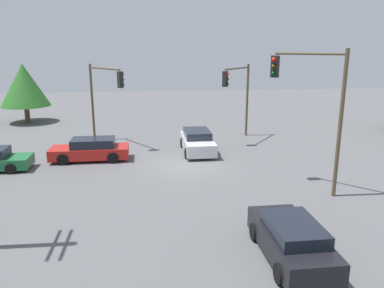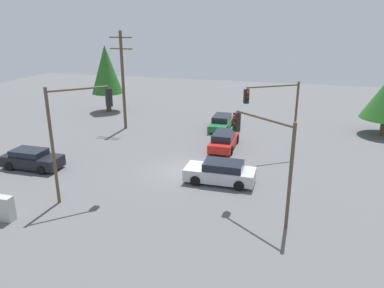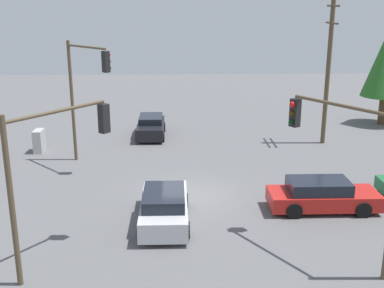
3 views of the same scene
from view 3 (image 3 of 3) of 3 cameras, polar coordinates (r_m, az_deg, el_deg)
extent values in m
plane|color=#5B5B5E|center=(22.69, -0.30, -6.16)|extent=(80.00, 80.00, 0.00)
cube|color=red|center=(21.82, 15.27, -6.26)|extent=(1.79, 4.72, 0.66)
cube|color=black|center=(21.53, 14.79, -4.83)|extent=(1.57, 2.60, 0.53)
cylinder|color=black|center=(23.08, 18.13, -5.70)|extent=(0.22, 0.69, 0.69)
cylinder|color=black|center=(21.63, 19.62, -7.36)|extent=(0.22, 0.69, 0.69)
cylinder|color=black|center=(22.27, 10.99, -5.98)|extent=(0.22, 0.69, 0.69)
cylinder|color=black|center=(20.75, 12.00, -7.75)|extent=(0.22, 0.69, 0.69)
cube|color=black|center=(32.58, -4.89, 1.87)|extent=(4.23, 1.74, 0.78)
cube|color=black|center=(32.64, -4.90, 3.00)|extent=(2.32, 1.53, 0.43)
cylinder|color=black|center=(31.35, -3.49, 0.84)|extent=(0.63, 0.22, 0.63)
cylinder|color=black|center=(31.44, -6.50, 0.81)|extent=(0.63, 0.22, 0.63)
cylinder|color=black|center=(33.88, -3.38, 2.03)|extent=(0.63, 0.22, 0.63)
cylinder|color=black|center=(33.96, -6.16, 2.00)|extent=(0.63, 0.22, 0.63)
cube|color=silver|center=(19.90, -3.30, -7.74)|extent=(4.53, 1.87, 0.78)
cube|color=black|center=(19.44, -3.35, -6.32)|extent=(2.49, 1.65, 0.48)
cylinder|color=black|center=(21.32, -5.61, -6.80)|extent=(0.67, 0.22, 0.67)
cylinder|color=black|center=(21.28, -0.79, -6.77)|extent=(0.67, 0.22, 0.67)
cylinder|color=black|center=(18.78, -6.15, -10.18)|extent=(0.67, 0.22, 0.67)
cylinder|color=black|center=(18.73, -0.62, -10.15)|extent=(0.67, 0.22, 0.67)
cylinder|color=brown|center=(15.81, -20.60, -6.67)|extent=(0.18, 0.18, 5.60)
cylinder|color=brown|center=(16.14, -15.64, 3.77)|extent=(3.20, 2.56, 0.12)
cube|color=black|center=(17.53, -10.39, 2.99)|extent=(0.44, 0.43, 1.05)
sphere|color=red|center=(17.59, -10.84, 4.13)|extent=(0.22, 0.22, 0.22)
sphere|color=#392605|center=(17.66, -10.78, 3.07)|extent=(0.22, 0.22, 0.22)
sphere|color=black|center=(17.74, -10.72, 2.01)|extent=(0.22, 0.22, 0.22)
cylinder|color=brown|center=(16.80, 17.59, 4.31)|extent=(3.67, 2.45, 0.12)
cube|color=black|center=(18.28, 12.12, 3.64)|extent=(0.44, 0.42, 1.05)
sphere|color=red|center=(18.09, 11.81, 4.61)|extent=(0.22, 0.22, 0.22)
sphere|color=#392605|center=(18.15, 11.75, 3.58)|extent=(0.22, 0.22, 0.22)
sphere|color=black|center=(18.23, 11.69, 2.55)|extent=(0.22, 0.22, 0.22)
cylinder|color=brown|center=(27.74, -14.01, 4.85)|extent=(0.18, 0.18, 6.77)
cylinder|color=brown|center=(25.90, -12.47, 11.17)|extent=(2.52, 2.42, 0.12)
cube|color=black|center=(24.58, -10.18, 9.57)|extent=(0.44, 0.44, 1.05)
sphere|color=red|center=(24.64, -9.89, 10.39)|extent=(0.22, 0.22, 0.22)
sphere|color=#392605|center=(24.68, -9.85, 9.61)|extent=(0.22, 0.22, 0.22)
sphere|color=black|center=(24.72, -9.81, 8.84)|extent=(0.22, 0.22, 0.22)
cylinder|color=brown|center=(31.28, 15.81, 8.19)|extent=(0.28, 0.28, 9.13)
cylinder|color=brown|center=(31.00, 16.40, 15.45)|extent=(2.20, 0.12, 0.12)
cylinder|color=brown|center=(31.03, 16.25, 13.61)|extent=(2.20, 0.12, 0.12)
cube|color=#B2B2AD|center=(30.49, -17.66, 0.35)|extent=(1.10, 0.51, 1.36)
cylinder|color=#4C3823|center=(38.40, 21.64, 3.75)|extent=(0.56, 0.56, 2.11)
camera|label=1|loc=(42.26, 2.09, 13.76)|focal=35.00mm
camera|label=2|loc=(26.54, -62.21, 11.23)|focal=35.00mm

